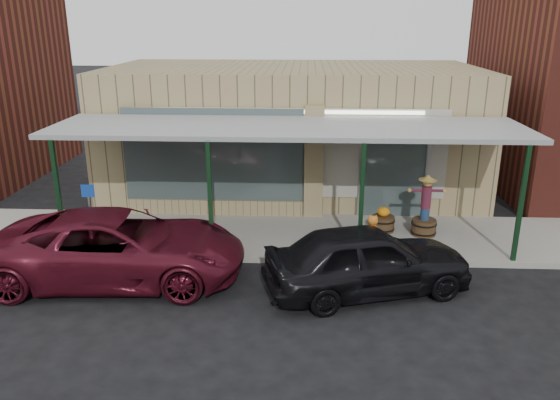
{
  "coord_description": "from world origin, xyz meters",
  "views": [
    {
      "loc": [
        0.47,
        -10.12,
        5.68
      ],
      "look_at": [
        -0.15,
        2.6,
        1.44
      ],
      "focal_mm": 35.0,
      "sensor_mm": 36.0,
      "label": 1
    }
  ],
  "objects_px": {
    "handicap_sign": "(89,206)",
    "parked_sedan": "(367,260)",
    "barrel_scarecrow": "(425,215)",
    "barrel_pumpkin": "(383,222)",
    "car_maroon": "(118,247)"
  },
  "relations": [
    {
      "from": "barrel_pumpkin",
      "to": "handicap_sign",
      "type": "xyz_separation_m",
      "value": [
        -7.61,
        -1.25,
        0.76
      ]
    },
    {
      "from": "handicap_sign",
      "to": "parked_sedan",
      "type": "xyz_separation_m",
      "value": [
        6.83,
        -2.03,
        -0.41
      ]
    },
    {
      "from": "barrel_scarecrow",
      "to": "parked_sedan",
      "type": "xyz_separation_m",
      "value": [
        -1.84,
        -3.04,
        0.04
      ]
    },
    {
      "from": "barrel_scarecrow",
      "to": "barrel_pumpkin",
      "type": "relative_size",
      "value": 2.19
    },
    {
      "from": "barrel_scarecrow",
      "to": "car_maroon",
      "type": "height_order",
      "value": "barrel_scarecrow"
    },
    {
      "from": "barrel_pumpkin",
      "to": "parked_sedan",
      "type": "bearing_deg",
      "value": -103.35
    },
    {
      "from": "barrel_scarecrow",
      "to": "barrel_pumpkin",
      "type": "bearing_deg",
      "value": 164.04
    },
    {
      "from": "barrel_pumpkin",
      "to": "car_maroon",
      "type": "height_order",
      "value": "car_maroon"
    },
    {
      "from": "barrel_pumpkin",
      "to": "car_maroon",
      "type": "relative_size",
      "value": 0.13
    },
    {
      "from": "handicap_sign",
      "to": "parked_sedan",
      "type": "height_order",
      "value": "handicap_sign"
    },
    {
      "from": "parked_sedan",
      "to": "car_maroon",
      "type": "relative_size",
      "value": 0.84
    },
    {
      "from": "barrel_pumpkin",
      "to": "parked_sedan",
      "type": "xyz_separation_m",
      "value": [
        -0.78,
        -3.28,
        0.35
      ]
    },
    {
      "from": "parked_sedan",
      "to": "car_maroon",
      "type": "bearing_deg",
      "value": 69.92
    },
    {
      "from": "barrel_scarecrow",
      "to": "parked_sedan",
      "type": "bearing_deg",
      "value": -124.53
    },
    {
      "from": "barrel_scarecrow",
      "to": "car_maroon",
      "type": "relative_size",
      "value": 0.29
    }
  ]
}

